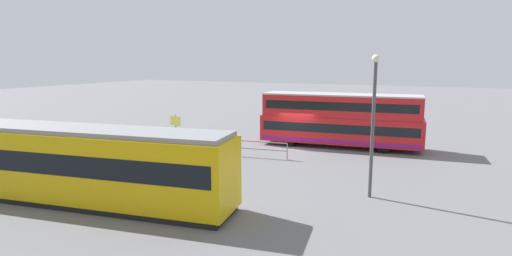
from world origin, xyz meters
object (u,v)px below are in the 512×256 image
object	(u,v)px
tram_yellow	(70,163)
street_lamp	(373,115)
double_decker_bus	(340,120)
pedestrian_near_railing	(215,140)
info_sign	(176,125)

from	to	relation	value
tram_yellow	street_lamp	size ratio (longest dim) A/B	2.37
double_decker_bus	tram_yellow	distance (m)	18.55
double_decker_bus	street_lamp	xyz separation A→B (m)	(-3.88, 10.46, 1.84)
tram_yellow	pedestrian_near_railing	xyz separation A→B (m)	(-0.98, -11.01, -0.86)
info_sign	street_lamp	distance (m)	15.20
pedestrian_near_railing	info_sign	xyz separation A→B (m)	(3.16, 0.11, 0.81)
double_decker_bus	pedestrian_near_railing	world-z (taller)	double_decker_bus
double_decker_bus	info_sign	bearing A→B (deg)	28.80
double_decker_bus	pedestrian_near_railing	size ratio (longest dim) A/B	7.33
double_decker_bus	street_lamp	world-z (taller)	street_lamp
tram_yellow	info_sign	distance (m)	11.12
pedestrian_near_railing	double_decker_bus	bearing A→B (deg)	-142.24
info_sign	pedestrian_near_railing	bearing A→B (deg)	-178.08
info_sign	street_lamp	size ratio (longest dim) A/B	0.38
tram_yellow	double_decker_bus	bearing A→B (deg)	-116.33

